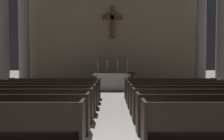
{
  "coord_description": "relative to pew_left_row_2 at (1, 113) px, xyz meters",
  "views": [
    {
      "loc": [
        -0.02,
        -4.12,
        1.66
      ],
      "look_at": [
        0.0,
        7.34,
        1.25
      ],
      "focal_mm": 35.29,
      "sensor_mm": 36.0,
      "label": 1
    }
  ],
  "objects": [
    {
      "name": "pew_left_row_2",
      "position": [
        0.0,
        0.0,
        0.0
      ],
      "size": [
        4.05,
        0.5,
        0.95
      ],
      "color": "black",
      "rests_on": "ground"
    },
    {
      "name": "pew_left_row_3",
      "position": [
        0.0,
        0.97,
        0.0
      ],
      "size": [
        4.05,
        0.5,
        0.95
      ],
      "color": "black",
      "rests_on": "ground"
    },
    {
      "name": "pew_left_row_4",
      "position": [
        0.0,
        1.93,
        0.0
      ],
      "size": [
        4.05,
        0.5,
        0.95
      ],
      "color": "black",
      "rests_on": "ground"
    },
    {
      "name": "pew_left_row_5",
      "position": [
        0.0,
        2.9,
        0.0
      ],
      "size": [
        4.05,
        0.5,
        0.95
      ],
      "color": "black",
      "rests_on": "ground"
    },
    {
      "name": "pew_left_row_6",
      "position": [
        0.0,
        3.87,
        0.0
      ],
      "size": [
        4.05,
        0.5,
        0.95
      ],
      "color": "black",
      "rests_on": "ground"
    },
    {
      "name": "pew_left_row_7",
      "position": [
        0.0,
        4.83,
        0.0
      ],
      "size": [
        4.05,
        0.5,
        0.95
      ],
      "color": "black",
      "rests_on": "ground"
    },
    {
      "name": "pew_right_row_2",
      "position": [
        5.15,
        0.0,
        0.0
      ],
      "size": [
        4.05,
        0.5,
        0.95
      ],
      "color": "black",
      "rests_on": "ground"
    },
    {
      "name": "pew_right_row_3",
      "position": [
        5.15,
        0.97,
        0.0
      ],
      "size": [
        4.05,
        0.5,
        0.95
      ],
      "color": "black",
      "rests_on": "ground"
    },
    {
      "name": "pew_right_row_4",
      "position": [
        5.15,
        1.93,
        0.0
      ],
      "size": [
        4.05,
        0.5,
        0.95
      ],
      "color": "black",
      "rests_on": "ground"
    },
    {
      "name": "pew_right_row_5",
      "position": [
        5.15,
        2.9,
        0.0
      ],
      "size": [
        4.05,
        0.5,
        0.95
      ],
      "color": "black",
      "rests_on": "ground"
    },
    {
      "name": "pew_right_row_6",
      "position": [
        5.15,
        3.87,
        0.0
      ],
      "size": [
        4.05,
        0.5,
        0.95
      ],
      "color": "black",
      "rests_on": "ground"
    },
    {
      "name": "pew_right_row_7",
      "position": [
        5.15,
        4.83,
        0.0
      ],
      "size": [
        4.05,
        0.5,
        0.95
      ],
      "color": "black",
      "rests_on": "ground"
    },
    {
      "name": "column_left_third",
      "position": [
        -2.87,
        5.83,
        2.94
      ],
      "size": [
        0.95,
        0.95,
        7.0
      ],
      "color": "gray",
      "rests_on": "ground"
    },
    {
      "name": "column_right_third",
      "position": [
        8.02,
        5.83,
        2.94
      ],
      "size": [
        0.95,
        0.95,
        7.0
      ],
      "color": "gray",
      "rests_on": "ground"
    },
    {
      "name": "column_left_fourth",
      "position": [
        -2.87,
        8.54,
        2.94
      ],
      "size": [
        0.95,
        0.95,
        7.0
      ],
      "color": "gray",
      "rests_on": "ground"
    },
    {
      "name": "column_right_fourth",
      "position": [
        8.02,
        8.54,
        2.94
      ],
      "size": [
        0.95,
        0.95,
        7.0
      ],
      "color": "gray",
      "rests_on": "ground"
    },
    {
      "name": "altar",
      "position": [
        2.58,
        7.67,
        0.06
      ],
      "size": [
        2.2,
        0.9,
        1.01
      ],
      "color": "#BCB7AD",
      "rests_on": "ground"
    },
    {
      "name": "candlestick_outer_left",
      "position": [
        1.73,
        7.67,
        0.79
      ],
      "size": [
        0.16,
        0.16,
        0.78
      ],
      "color": "#B79338",
      "rests_on": "altar"
    },
    {
      "name": "candlestick_inner_left",
      "position": [
        2.28,
        7.67,
        0.79
      ],
      "size": [
        0.16,
        0.16,
        0.78
      ],
      "color": "#B79338",
      "rests_on": "altar"
    },
    {
      "name": "candlestick_inner_right",
      "position": [
        2.88,
        7.67,
        0.79
      ],
      "size": [
        0.16,
        0.16,
        0.78
      ],
      "color": "#B79338",
      "rests_on": "altar"
    },
    {
      "name": "candlestick_outer_right",
      "position": [
        3.43,
        7.67,
        0.79
      ],
      "size": [
        0.16,
        0.16,
        0.78
      ],
      "color": "#B79338",
      "rests_on": "altar"
    },
    {
      "name": "apse_with_cross",
      "position": [
        2.58,
        9.88,
        3.43
      ],
      "size": [
        11.9,
        0.5,
        7.81
      ],
      "color": "gray",
      "rests_on": "ground"
    },
    {
      "name": "lectern",
      "position": [
        3.59,
        6.47,
        0.07
      ],
      "size": [
        0.44,
        0.36,
        1.15
      ],
      "color": "black",
      "rests_on": "ground"
    }
  ]
}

